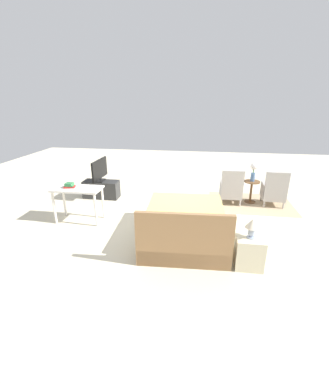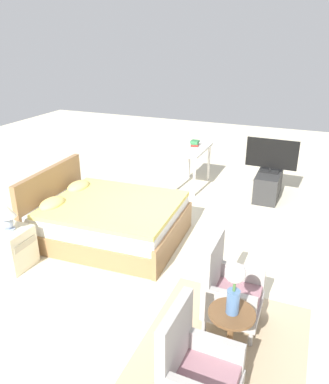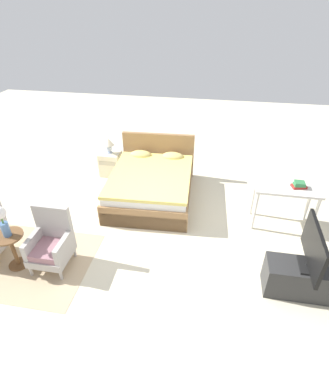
% 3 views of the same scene
% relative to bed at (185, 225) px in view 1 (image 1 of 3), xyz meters
% --- Properties ---
extents(ground_plane, '(16.00, 16.00, 0.00)m').
position_rel_bed_xyz_m(ground_plane, '(0.17, -1.04, -0.30)').
color(ground_plane, beige).
extents(floor_rug, '(2.10, 1.50, 0.01)m').
position_rel_bed_xyz_m(floor_rug, '(-1.59, -2.07, -0.30)').
color(floor_rug, tan).
rests_on(floor_rug, ground_plane).
extents(bed, '(1.62, 2.06, 0.96)m').
position_rel_bed_xyz_m(bed, '(0.00, 0.00, 0.00)').
color(bed, '#997047').
rests_on(bed, ground_plane).
extents(armchair_by_window_left, '(0.56, 0.56, 0.92)m').
position_rel_bed_xyz_m(armchair_by_window_left, '(-2.12, -2.01, 0.08)').
color(armchair_by_window_left, '#ADA8A3').
rests_on(armchair_by_window_left, floor_rug).
extents(armchair_by_window_right, '(0.54, 0.54, 0.92)m').
position_rel_bed_xyz_m(armchair_by_window_right, '(-1.06, -2.01, 0.08)').
color(armchair_by_window_right, '#ADA8A3').
rests_on(armchair_by_window_right, floor_rug).
extents(side_table, '(0.40, 0.40, 0.58)m').
position_rel_bed_xyz_m(side_table, '(-1.59, -2.16, 0.07)').
color(side_table, brown).
rests_on(side_table, ground_plane).
extents(flower_vase, '(0.17, 0.17, 0.48)m').
position_rel_bed_xyz_m(flower_vase, '(-1.59, -2.16, 0.58)').
color(flower_vase, '#4C709E').
rests_on(flower_vase, side_table).
extents(nightstand, '(0.44, 0.41, 0.52)m').
position_rel_bed_xyz_m(nightstand, '(-1.09, 0.72, -0.04)').
color(nightstand, beige).
rests_on(nightstand, ground_plane).
extents(table_lamp, '(0.22, 0.22, 0.33)m').
position_rel_bed_xyz_m(table_lamp, '(-1.09, 0.72, 0.44)').
color(table_lamp, '#9EADC6').
rests_on(table_lamp, nightstand).
extents(tv_stand, '(0.96, 0.40, 0.47)m').
position_rel_bed_xyz_m(tv_stand, '(2.44, -1.93, -0.06)').
color(tv_stand, '#2D2D2D').
rests_on(tv_stand, ground_plane).
extents(tv_flatscreen, '(0.21, 0.89, 0.60)m').
position_rel_bed_xyz_m(tv_flatscreen, '(2.44, -1.93, 0.49)').
color(tv_flatscreen, black).
rests_on(tv_flatscreen, tv_stand).
extents(vanity_desk, '(1.04, 0.52, 0.78)m').
position_rel_bed_xyz_m(vanity_desk, '(2.37, -0.48, 0.36)').
color(vanity_desk, silver).
rests_on(vanity_desk, ground_plane).
extents(book_stack, '(0.25, 0.19, 0.10)m').
position_rel_bed_xyz_m(book_stack, '(2.54, -0.48, 0.52)').
color(book_stack, '#AD2823').
rests_on(book_stack, vanity_desk).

